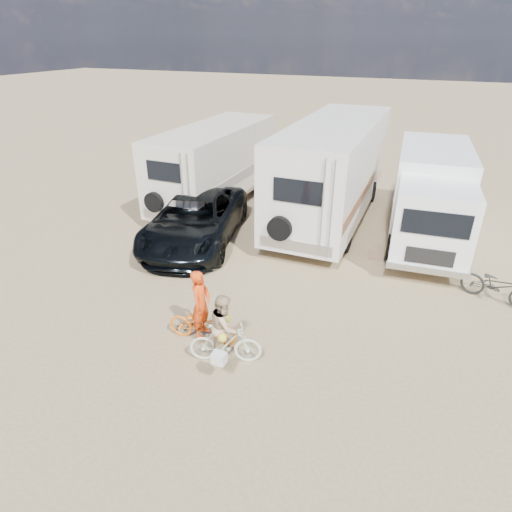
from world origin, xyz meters
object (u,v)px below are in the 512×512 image
at_px(dark_suv, 195,219).
at_px(bike_man, 202,325).
at_px(bike_parked, 498,286).
at_px(rider_woman, 225,333).
at_px(rv_left, 214,167).
at_px(bike_woman, 225,343).
at_px(rv_main, 332,173).
at_px(rider_man, 201,310).
at_px(cooler, 286,244).
at_px(crate, 377,252).
at_px(box_truck, 430,198).

height_order(dark_suv, bike_man, dark_suv).
distance_m(dark_suv, bike_parked, 9.59).
bearing_deg(rider_woman, rv_left, 9.97).
relative_size(rv_left, bike_woman, 4.38).
bearing_deg(rv_main, rider_woman, -90.53).
height_order(rv_left, bike_woman, rv_left).
height_order(rv_main, rv_left, rv_main).
bearing_deg(dark_suv, rider_man, -72.02).
xyz_separation_m(rider_man, cooler, (0.18, 5.47, -0.66)).
height_order(rv_left, rider_woman, rv_left).
relative_size(rv_main, dark_suv, 1.49).
bearing_deg(rv_left, cooler, -34.85).
bearing_deg(rider_man, rider_woman, -123.48).
distance_m(dark_suv, rider_man, 5.73).
bearing_deg(rv_main, bike_woman, -90.53).
height_order(dark_suv, bike_parked, dark_suv).
relative_size(bike_man, cooler, 3.49).
bearing_deg(rider_man, cooler, -6.87).
bearing_deg(rider_man, rv_main, -10.20).
xyz_separation_m(rv_main, rider_man, (-0.81, -8.80, -1.02)).
xyz_separation_m(bike_man, crate, (3.13, 6.09, -0.26)).
xyz_separation_m(rv_left, crate, (7.27, -2.43, -1.44)).
bearing_deg(rider_man, bike_man, -0.00).
xyz_separation_m(rv_left, bike_woman, (4.98, -8.97, -1.14)).
bearing_deg(bike_parked, cooler, 100.71).
relative_size(rv_left, bike_man, 4.16).
xyz_separation_m(rider_woman, cooler, (-0.66, 5.93, -0.58)).
relative_size(rv_main, bike_man, 5.15).
height_order(bike_man, crate, bike_man).
bearing_deg(crate, cooler, -168.19).
relative_size(rv_left, cooler, 14.53).
height_order(rv_main, bike_man, rv_main).
bearing_deg(box_truck, crate, -125.92).
xyz_separation_m(bike_woman, bike_parked, (5.74, 5.12, 0.01)).
height_order(dark_suv, rider_man, rider_man).
height_order(dark_suv, crate, dark_suv).
relative_size(rider_man, rider_woman, 1.10).
xyz_separation_m(bike_woman, crate, (2.29, 6.54, -0.30)).
bearing_deg(rv_left, dark_suv, -72.34).
bearing_deg(bike_woman, bike_parked, -67.31).
relative_size(rv_main, crate, 18.37).
relative_size(dark_suv, cooler, 12.12).
xyz_separation_m(box_truck, cooler, (-4.26, -2.77, -1.34)).
height_order(rv_main, bike_woman, rv_main).
xyz_separation_m(rider_man, bike_parked, (6.58, 4.67, -0.36)).
relative_size(rv_main, cooler, 17.99).
bearing_deg(bike_man, dark_suv, 26.68).
height_order(box_truck, rider_woman, box_truck).
bearing_deg(bike_parked, box_truck, 48.72).
distance_m(bike_woman, rider_woman, 0.29).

